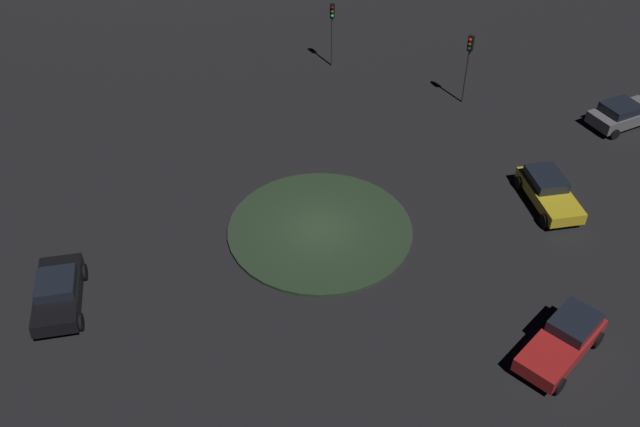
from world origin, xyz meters
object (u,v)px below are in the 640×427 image
car_red (563,340)px  car_yellow (549,191)px  traffic_light_north (469,56)px  traffic_light_northwest (332,23)px  car_black (58,292)px  car_grey (623,114)px

car_red → car_yellow: bearing=-147.3°
traffic_light_north → traffic_light_northwest: 9.03m
traffic_light_north → traffic_light_northwest: (-8.15, -3.90, -0.06)m
car_yellow → car_black: car_black is taller
car_yellow → traffic_light_northwest: (-17.64, -0.75, 2.25)m
traffic_light_north → car_grey: bearing=109.7°
car_grey → car_yellow: car_grey is taller
car_black → traffic_light_northwest: (-11.07, 21.40, 2.23)m
traffic_light_northwest → traffic_light_north: bearing=62.1°
traffic_light_north → car_yellow: bearing=51.5°
car_black → traffic_light_north: (-2.92, 25.30, 2.28)m
car_black → traffic_light_north: bearing=-61.0°
car_yellow → car_black: bearing=-83.2°
car_grey → traffic_light_north: traffic_light_north is taller
car_grey → traffic_light_northwest: (-15.05, -9.65, 2.23)m
car_grey → car_red: size_ratio=0.92×
traffic_light_north → traffic_light_northwest: size_ratio=1.02×
car_red → car_black: car_red is taller
car_red → car_yellow: car_red is taller
car_grey → traffic_light_northwest: bearing=129.7°
car_grey → traffic_light_north: 9.27m
car_yellow → traffic_light_north: (-9.49, 3.15, 2.30)m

